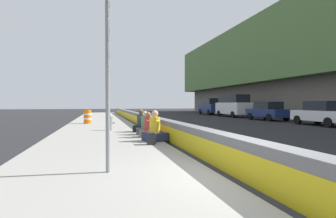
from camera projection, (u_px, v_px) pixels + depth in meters
The scene contains 15 objects.
ground_plane at pixel (246, 183), 5.18m from camera, with size 160.00×160.00×0.00m, color #232326.
sidewalk_strip at pixel (104, 190), 4.53m from camera, with size 80.00×4.40×0.14m, color gray.
jersey_barrier at pixel (246, 161), 5.17m from camera, with size 76.00×0.45×0.85m.
route_sign_post at pixel (108, 68), 5.40m from camera, with size 0.44×0.09×3.60m.
fire_hydrant at pixel (110, 122), 14.08m from camera, with size 0.26×0.46×0.88m.
seated_person_foreground at pixel (155, 131), 10.04m from camera, with size 0.84×0.93×1.14m.
seated_person_middle at pixel (148, 129), 11.20m from camera, with size 0.77×0.86×1.04m.
seated_person_rear at pixel (145, 127), 12.15m from camera, with size 0.69×0.80×1.05m.
seated_person_far at pixel (141, 125), 13.35m from camera, with size 0.79×0.89×1.12m.
backpack at pixel (151, 139), 9.14m from camera, with size 0.32×0.28×0.40m.
construction_barrel at pixel (88, 117), 18.88m from camera, with size 0.54×0.54×0.95m.
parked_car_third at pixel (323, 113), 18.78m from camera, with size 4.55×2.05×1.71m.
parked_car_fourth at pixel (268, 111), 24.91m from camera, with size 4.54×2.03×1.71m.
parked_car_midline at pixel (233, 105), 31.23m from camera, with size 5.17×2.25×2.56m.
parked_car_far at pixel (211, 106), 37.63m from camera, with size 4.80×2.07×2.28m.
Camera 1 is at (-4.63, 2.71, 1.51)m, focal length 28.96 mm.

